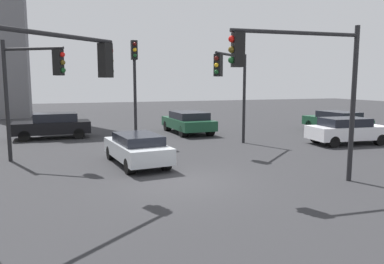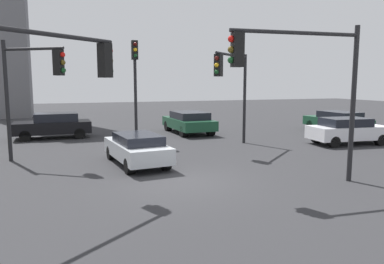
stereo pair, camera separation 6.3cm
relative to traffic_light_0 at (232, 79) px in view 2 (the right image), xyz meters
name	(u,v)px [view 2 (the right image)]	position (x,y,z in m)	size (l,w,h in m)	color
ground_plane	(180,182)	(-4.41, -5.21, -3.48)	(101.95, 101.95, 0.00)	#2D2D30
traffic_light_0	(232,79)	(0.00, 0.00, 0.00)	(2.89, 2.58, 4.77)	black
traffic_light_1	(32,78)	(-9.06, -0.38, -0.02)	(2.41, 1.72, 4.99)	black
traffic_light_2	(298,70)	(-1.09, -6.86, 0.18)	(4.47, 0.56, 5.09)	black
traffic_light_3	(135,73)	(-4.21, 3.14, 0.33)	(0.32, 0.46, 5.49)	black
traffic_light_4	(49,76)	(-8.30, -6.53, -0.04)	(3.52, 2.79, 4.83)	black
car_0	(348,130)	(6.34, -1.08, -2.73)	(4.27, 2.23, 1.42)	silver
car_2	(54,125)	(-8.49, 6.62, -2.69)	(4.34, 2.05, 1.49)	black
car_3	(137,148)	(-5.24, -2.15, -2.80)	(2.11, 4.28, 1.26)	#ADB2B7
car_4	(189,122)	(-0.24, 5.85, -2.72)	(2.27, 4.72, 1.41)	#19472D
car_5	(337,121)	(9.44, 3.21, -2.74)	(2.13, 4.68, 1.37)	#19472D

